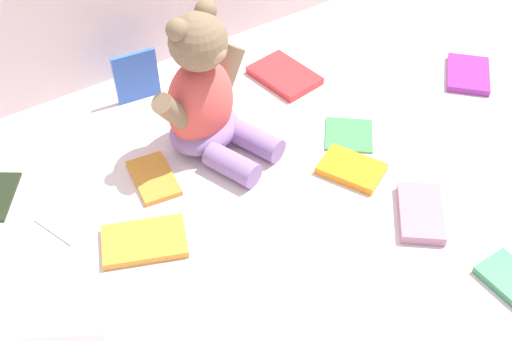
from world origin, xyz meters
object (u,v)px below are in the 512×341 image
Objects in this scene: book_case_8 at (351,169)px; book_case_12 at (284,76)px; teddy_bear at (204,99)px; book_case_0 at (421,213)px; book_case_6 at (136,76)px; book_case_4 at (144,241)px; book_case_5 at (74,215)px; book_case_10 at (468,74)px; book_case_13 at (349,134)px; book_case_1 at (154,178)px.

book_case_12 is at bearing 52.18° from book_case_8.
teddy_bear is 2.23× the size of book_case_0.
book_case_6 reaches higher than book_case_0.
book_case_8 is at bearing -70.34° from teddy_bear.
book_case_4 is at bearing -167.41° from book_case_0.
book_case_6 is at bearing -29.85° from book_case_12.
book_case_6 is at bearing 176.84° from book_case_4.
book_case_12 is (0.52, 0.12, 0.00)m from book_case_5.
book_case_4 is at bearing -163.36° from teddy_bear.
book_case_5 is 0.54m from book_case_12.
book_case_4 is 0.40m from book_case_8.
book_case_10 reaches higher than book_case_13.
book_case_0 is 1.31× the size of book_case_5.
book_case_4 is 1.46× the size of book_case_13.
book_case_0 reaches higher than book_case_4.
book_case_4 is (-0.08, -0.12, 0.00)m from book_case_1.
teddy_bear is 0.28m from book_case_4.
book_case_1 is at bearing 123.36° from book_case_8.
book_case_10 is 0.89× the size of book_case_12.
book_case_5 and book_case_13 have the same top height.
book_case_10 is 0.39m from book_case_12.
book_case_10 is at bearing 114.25° from book_case_4.
teddy_bear is 2.06× the size of book_case_4.
book_case_0 is 1.13× the size of book_case_8.
book_case_6 is 1.12× the size of book_case_13.
teddy_bear reaches higher than book_case_5.
teddy_bear is 0.30m from book_case_8.
book_case_5 is 1.03× the size of book_case_13.
book_case_5 is at bearing 167.32° from teddy_bear.
book_case_13 is at bearing 81.74° from book_case_12.
book_case_4 is 0.45m from book_case_13.
book_case_4 is 0.51m from book_case_12.
book_case_4 is 0.39m from book_case_6.
teddy_bear is 2.52× the size of book_case_8.
book_case_0 is 0.15m from book_case_8.
book_case_5 is (-0.50, 0.32, -0.01)m from book_case_0.
book_case_5 is 0.34m from book_case_6.
book_case_0 is 0.45m from book_case_12.
book_case_13 is (0.03, 0.23, -0.00)m from book_case_0.
book_case_1 is 1.10× the size of book_case_6.
book_case_0 is 0.59m from book_case_5.
book_case_13 is at bearing 114.99° from book_case_4.
teddy_bear is 0.43m from book_case_0.
book_case_10 reaches higher than book_case_5.
book_case_1 is at bearing 174.56° from book_case_0.
book_case_1 reaches higher than book_case_5.
book_case_5 is at bearing -126.79° from book_case_4.
book_case_13 is (0.29, -0.33, -0.05)m from book_case_6.
book_case_10 is (0.36, 0.24, -0.00)m from book_case_0.
book_case_4 is 0.14m from book_case_5.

